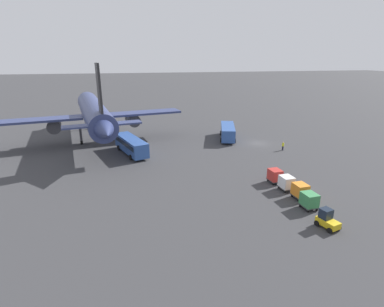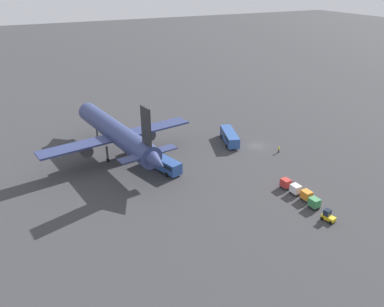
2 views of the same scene
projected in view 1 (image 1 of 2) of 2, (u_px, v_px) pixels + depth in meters
The scene contains 10 objects.
ground_plane at pixel (258, 143), 64.75m from camera, with size 600.00×600.00×0.00m, color #38383A.
airplane at pixel (94, 113), 64.34m from camera, with size 44.11×37.64×16.96m.
shuttle_bus_near at pixel (228, 131), 67.70m from camera, with size 11.06×5.98×3.05m.
shuttle_bus_far at pixel (131, 144), 57.36m from camera, with size 11.65×6.10×3.11m.
baggage_tug at pixel (327, 219), 32.69m from camera, with size 2.65×2.13×2.10m.
worker_person at pixel (283, 146), 59.70m from camera, with size 0.38×0.38×1.74m.
cargo_cart_green at pixel (309, 200), 36.61m from camera, with size 2.09×1.80×2.06m.
cargo_cart_orange at pixel (300, 190), 39.27m from camera, with size 2.09×1.80×2.06m.
cargo_cart_white at pixel (286, 182), 41.73m from camera, with size 2.09×1.80×2.06m.
cargo_cart_red at pixel (275, 175), 44.22m from camera, with size 2.09×1.80×2.06m.
Camera 1 is at (-57.42, 28.00, 17.92)m, focal length 28.00 mm.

